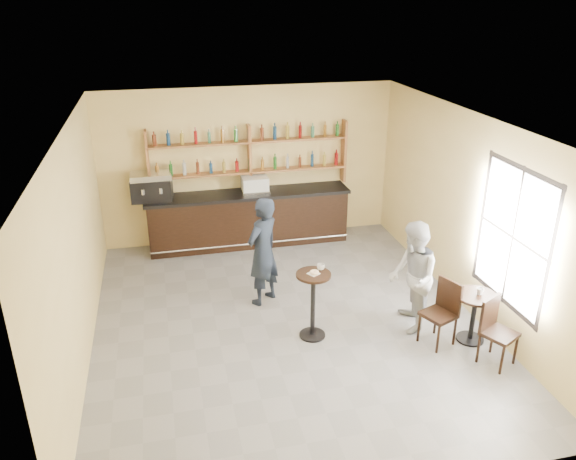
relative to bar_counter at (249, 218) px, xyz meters
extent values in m
plane|color=slate|center=(0.09, -3.15, -0.56)|extent=(7.00, 7.00, 0.00)
plane|color=white|center=(0.09, -3.15, 2.64)|extent=(7.00, 7.00, 0.00)
plane|color=#F5D88B|center=(0.09, 0.35, 1.04)|extent=(7.00, 0.00, 7.00)
plane|color=#F5D88B|center=(0.09, -6.65, 1.04)|extent=(7.00, 0.00, 7.00)
plane|color=#F5D88B|center=(-2.91, -3.15, 1.04)|extent=(0.00, 7.00, 7.00)
plane|color=#F5D88B|center=(3.09, -3.15, 1.04)|extent=(0.00, 7.00, 7.00)
plane|color=white|center=(3.08, -4.35, 1.14)|extent=(0.00, 2.00, 2.00)
cube|color=white|center=(0.38, -3.63, 0.52)|extent=(0.21, 0.21, 0.00)
torus|color=#E4A053|center=(0.39, -3.64, 0.54)|extent=(0.16, 0.16, 0.05)
imported|color=white|center=(0.52, -3.53, 0.56)|extent=(0.15, 0.15, 0.09)
imported|color=black|center=(-0.15, -2.41, 0.37)|extent=(0.81, 0.78, 1.87)
imported|color=white|center=(2.74, -4.28, 0.27)|extent=(0.14, 0.14, 0.10)
imported|color=#A8AAAE|center=(1.92, -3.72, 0.32)|extent=(0.85, 0.99, 1.76)
camera|label=1|loc=(-1.65, -10.67, 4.34)|focal=35.00mm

